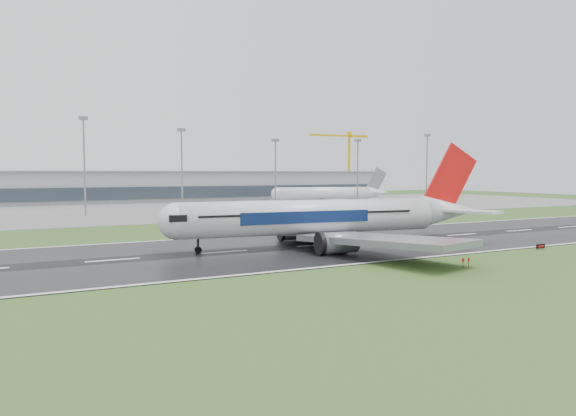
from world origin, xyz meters
TOP-DOWN VIEW (x-y plane):
  - ground at (0.00, 0.00)m, footprint 520.00×520.00m
  - runway at (0.00, 0.00)m, footprint 400.00×45.00m
  - apron at (0.00, 125.00)m, footprint 400.00×130.00m
  - terminal at (0.00, 185.00)m, footprint 240.00×36.00m
  - main_airliner at (-17.65, -2.29)m, footprint 75.99×73.11m
  - parked_airliner at (52.93, 115.15)m, footprint 67.80×64.92m
  - tower_crane at (121.08, 200.00)m, footprint 42.64×5.19m
  - runway_sign at (16.22, -24.15)m, footprint 2.26×0.98m
  - floodmast_1 at (-54.09, 100.00)m, footprint 0.64×0.64m
  - floodmast_2 at (-20.08, 100.00)m, footprint 0.64×0.64m
  - floodmast_3 at (18.59, 100.00)m, footprint 0.64×0.64m
  - floodmast_4 at (58.87, 100.00)m, footprint 0.64×0.64m
  - floodmast_5 at (98.49, 100.00)m, footprint 0.64×0.64m

SIDE VIEW (x-z plane):
  - ground at x=0.00m, z-range 0.00..0.00m
  - apron at x=0.00m, z-range 0.00..0.08m
  - runway at x=0.00m, z-range 0.00..0.10m
  - runway_sign at x=16.22m, z-range 0.00..1.04m
  - terminal at x=0.00m, z-range 0.00..15.00m
  - parked_airliner at x=52.93m, z-range 0.08..16.75m
  - main_airliner at x=-17.65m, z-range 0.10..20.45m
  - floodmast_3 at x=18.59m, z-range 0.00..27.40m
  - floodmast_4 at x=58.87m, z-range 0.00..28.45m
  - floodmast_2 at x=-20.08m, z-range 0.00..30.13m
  - floodmast_5 at x=98.49m, z-range 0.00..31.98m
  - floodmast_1 at x=-54.09m, z-range 0.00..32.90m
  - tower_crane at x=121.08m, z-range 0.00..42.21m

